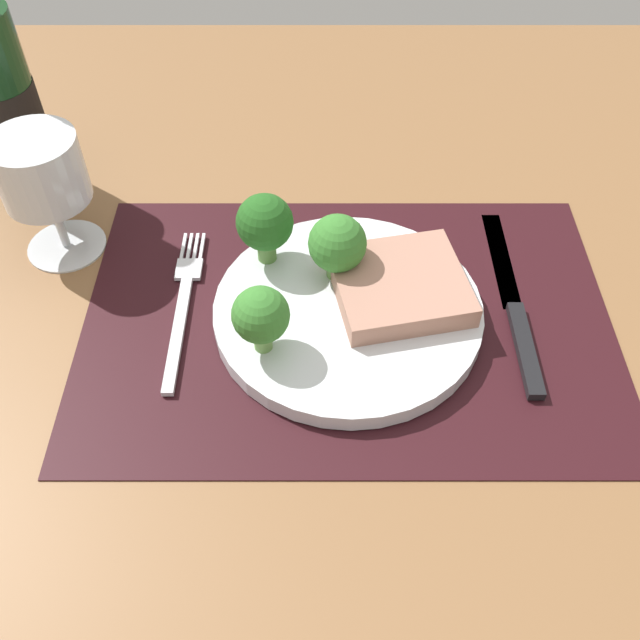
# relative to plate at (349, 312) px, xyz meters

# --- Properties ---
(ground_plane) EXTENTS (1.40, 1.10, 0.03)m
(ground_plane) POSITION_rel_plate_xyz_m (0.00, 0.00, -0.03)
(ground_plane) COLOR brown
(placemat) EXTENTS (0.47, 0.32, 0.00)m
(placemat) POSITION_rel_plate_xyz_m (0.00, 0.00, -0.01)
(placemat) COLOR black
(placemat) RESTS_ON ground_plane
(plate) EXTENTS (0.24, 0.24, 0.02)m
(plate) POSITION_rel_plate_xyz_m (0.00, 0.00, 0.00)
(plate) COLOR silver
(plate) RESTS_ON placemat
(steak) EXTENTS (0.13, 0.12, 0.02)m
(steak) POSITION_rel_plate_xyz_m (0.05, 0.01, 0.02)
(steak) COLOR tan
(steak) RESTS_ON plate
(broccoli_center) EXTENTS (0.05, 0.05, 0.06)m
(broccoli_center) POSITION_rel_plate_xyz_m (-0.01, 0.04, 0.04)
(broccoli_center) COLOR #6B994C
(broccoli_center) RESTS_ON plate
(broccoli_front_edge) EXTENTS (0.05, 0.05, 0.06)m
(broccoli_front_edge) POSITION_rel_plate_xyz_m (-0.07, -0.05, 0.05)
(broccoli_front_edge) COLOR #6B994C
(broccoli_front_edge) RESTS_ON plate
(broccoli_near_steak) EXTENTS (0.05, 0.05, 0.07)m
(broccoli_near_steak) POSITION_rel_plate_xyz_m (-0.07, 0.06, 0.05)
(broccoli_near_steak) COLOR #5B8942
(broccoli_near_steak) RESTS_ON plate
(fork) EXTENTS (0.02, 0.19, 0.01)m
(fork) POSITION_rel_plate_xyz_m (-0.15, 0.01, -0.01)
(fork) COLOR silver
(fork) RESTS_ON placemat
(knife) EXTENTS (0.02, 0.23, 0.01)m
(knife) POSITION_rel_plate_xyz_m (0.15, 0.01, -0.00)
(knife) COLOR black
(knife) RESTS_ON placemat
(wine_bottle) EXTENTS (0.07, 0.07, 0.28)m
(wine_bottle) POSITION_rel_plate_xyz_m (-0.33, 0.19, 0.09)
(wine_bottle) COLOR #143819
(wine_bottle) RESTS_ON ground_plane
(wine_glass) EXTENTS (0.08, 0.08, 0.12)m
(wine_glass) POSITION_rel_plate_xyz_m (-0.27, 0.10, 0.07)
(wine_glass) COLOR silver
(wine_glass) RESTS_ON ground_plane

